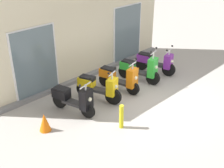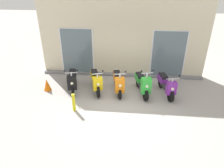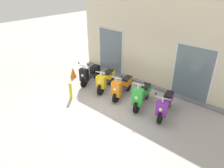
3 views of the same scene
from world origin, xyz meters
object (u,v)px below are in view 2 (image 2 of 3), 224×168
Objects in this scene: scooter_black at (73,80)px; scooter_orange at (118,82)px; scooter_purple at (166,85)px; traffic_cone at (47,85)px; scooter_green at (142,84)px; scooter_yellow at (96,81)px; curb_bollard at (74,102)px.

scooter_orange reaches higher than scooter_black.
scooter_black is at bearing -179.67° from scooter_purple.
scooter_orange reaches higher than traffic_cone.
scooter_orange is 3.09m from traffic_cone.
scooter_purple is 5.09m from traffic_cone.
traffic_cone is at bearing -178.23° from scooter_purple.
scooter_green is (1.02, -0.04, 0.00)m from scooter_orange.
traffic_cone is (-2.13, -0.15, -0.22)m from scooter_yellow.
scooter_orange is at bearing -179.28° from scooter_purple.
curb_bollard reaches higher than traffic_cone.
scooter_purple is 3.07× the size of traffic_cone.
scooter_black is 0.97× the size of scooter_orange.
scooter_orange is 0.98× the size of scooter_green.
scooter_yellow is at bearing 178.49° from scooter_green.
curb_bollard is at bearing -156.54° from scooter_purple.
scooter_black is 3.97m from scooter_purple.
traffic_cone is (-1.11, -0.13, -0.23)m from scooter_black.
scooter_green is at bearing 1.30° from traffic_cone.
scooter_green is 0.99× the size of scooter_purple.
scooter_purple is 3.86m from curb_bollard.
scooter_orange reaches higher than curb_bollard.
scooter_yellow is 2.96× the size of traffic_cone.
scooter_orange is 2.23× the size of curb_bollard.
scooter_yellow is 0.95m from scooter_orange.
scooter_black is 1.02m from scooter_yellow.
scooter_green reaches higher than curb_bollard.
scooter_black is at bearing -179.41° from scooter_yellow.
scooter_black is 1.58m from curb_bollard.
scooter_yellow reaches higher than scooter_purple.
scooter_green is at bearing -176.28° from scooter_purple.
curb_bollard is (-0.59, -1.53, -0.13)m from scooter_yellow.
scooter_green is 0.99m from scooter_purple.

